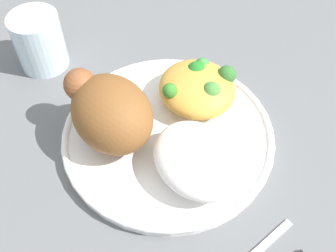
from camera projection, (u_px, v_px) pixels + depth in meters
ground_plane at (168, 139)px, 0.50m from camera, size 2.00×2.00×0.00m
plate at (168, 135)px, 0.50m from camera, size 0.26×0.26×0.02m
roasted_chicken at (110, 112)px, 0.46m from camera, size 0.12×0.09×0.08m
rice_pile at (197, 159)px, 0.44m from camera, size 0.11×0.09×0.04m
mac_cheese_with_broccoli at (198, 87)px, 0.51m from camera, size 0.10×0.10×0.04m
water_glass at (39, 41)px, 0.56m from camera, size 0.07×0.07×0.08m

